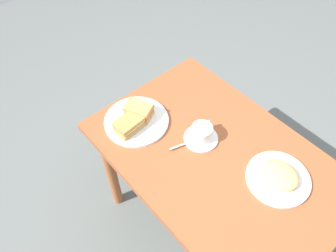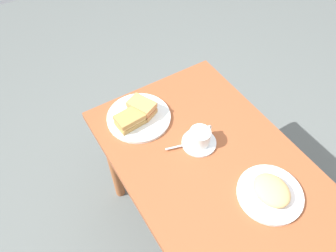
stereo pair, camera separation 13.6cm
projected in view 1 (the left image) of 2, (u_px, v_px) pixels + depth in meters
ground_plane at (202, 224)px, 1.87m from camera, size 6.00×6.00×0.00m
dining_table at (214, 169)px, 1.39m from camera, size 1.02×0.68×0.73m
sandwich_plate at (136, 121)px, 1.40m from camera, size 0.28×0.28×0.01m
sandwich_front at (139, 111)px, 1.39m from camera, size 0.13×0.12×0.06m
sandwich_back at (129, 124)px, 1.35m from camera, size 0.09×0.12×0.05m
coffee_saucer at (201, 138)px, 1.35m from camera, size 0.14×0.14×0.01m
coffee_cup at (202, 132)px, 1.32m from camera, size 0.09×0.12×0.07m
spoon at (184, 144)px, 1.32m from camera, size 0.04×0.10×0.01m
side_plate at (278, 178)px, 1.23m from camera, size 0.24×0.24×0.01m
side_food_pile at (280, 175)px, 1.21m from camera, size 0.15×0.12×0.04m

